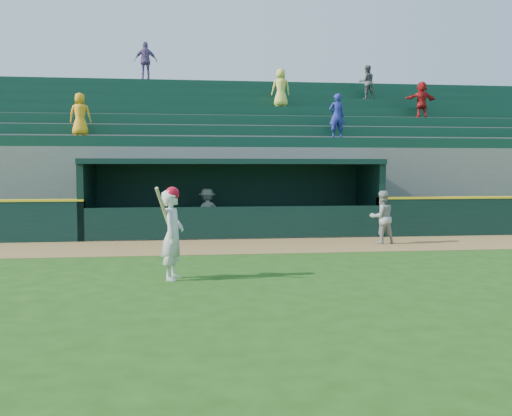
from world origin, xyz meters
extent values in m
plane|color=#1F4711|center=(0.00, 0.00, 0.00)|extent=(120.00, 120.00, 0.00)
cube|color=olive|center=(0.00, 4.90, 0.01)|extent=(40.00, 3.00, 0.01)
imported|color=#A5A5A0|center=(4.06, 4.94, 0.76)|extent=(0.83, 0.69, 1.53)
imported|color=#ACACA7|center=(-0.82, 7.89, 0.76)|extent=(1.09, 0.81, 1.51)
cube|color=#63625E|center=(0.00, 7.70, 0.02)|extent=(9.00, 2.60, 0.04)
cube|color=black|center=(-4.60, 7.70, 1.15)|extent=(0.20, 2.60, 2.30)
cube|color=black|center=(4.60, 7.70, 1.15)|extent=(0.20, 2.60, 2.30)
cube|color=black|center=(0.00, 9.00, 1.15)|extent=(9.40, 0.20, 2.30)
cube|color=black|center=(0.00, 7.70, 2.38)|extent=(9.40, 2.80, 0.16)
cube|color=black|center=(0.00, 6.48, 0.50)|extent=(9.00, 0.16, 1.00)
cube|color=brown|center=(0.00, 8.50, 0.25)|extent=(8.40, 0.45, 0.10)
cube|color=slate|center=(0.00, 9.53, 1.46)|extent=(34.00, 0.85, 2.91)
cube|color=#0F3828|center=(0.00, 9.41, 3.09)|extent=(34.00, 0.60, 0.36)
cube|color=slate|center=(0.00, 10.38, 1.68)|extent=(34.00, 0.85, 3.36)
cube|color=#0F3828|center=(0.00, 10.26, 3.54)|extent=(34.00, 0.60, 0.36)
cube|color=slate|center=(0.00, 11.22, 1.91)|extent=(34.00, 0.85, 3.81)
cube|color=#0F3828|center=(0.00, 11.11, 3.99)|extent=(34.00, 0.60, 0.36)
cube|color=slate|center=(0.00, 12.07, 2.13)|extent=(34.00, 0.85, 4.26)
cube|color=#0F3828|center=(0.00, 11.96, 4.44)|extent=(34.00, 0.60, 0.36)
cube|color=slate|center=(0.00, 12.93, 2.35)|extent=(34.00, 0.85, 4.71)
cube|color=#0F3828|center=(0.00, 12.81, 4.89)|extent=(34.00, 0.60, 0.36)
cube|color=slate|center=(0.00, 13.78, 2.58)|extent=(34.00, 0.85, 5.16)
cube|color=#0F3828|center=(0.00, 13.66, 5.34)|extent=(34.00, 0.60, 0.36)
cube|color=slate|center=(0.00, 14.62, 2.80)|extent=(34.00, 0.85, 5.61)
cube|color=#0F3828|center=(0.00, 14.51, 5.79)|extent=(34.00, 0.60, 0.36)
cube|color=slate|center=(0.00, 15.20, 2.80)|extent=(34.50, 0.30, 5.61)
imported|color=#F9A21B|center=(-5.08, 9.43, 4.00)|extent=(0.72, 0.47, 1.47)
imported|color=#B31B1D|center=(7.84, 11.12, 4.89)|extent=(1.38, 0.60, 1.44)
imported|color=navy|center=(3.92, 9.43, 4.06)|extent=(0.59, 0.41, 1.58)
imported|color=#4E4E4E|center=(6.13, 12.83, 5.79)|extent=(0.71, 0.55, 1.44)
imported|color=#E4DD50|center=(2.30, 11.97, 5.38)|extent=(0.77, 0.53, 1.52)
imported|color=#815897|center=(-3.17, 14.53, 6.79)|extent=(1.01, 0.54, 1.65)
imported|color=silver|center=(-1.79, 0.35, 0.88)|extent=(0.55, 0.72, 1.75)
sphere|color=red|center=(-1.79, 0.35, 1.68)|extent=(0.27, 0.27, 0.27)
cylinder|color=tan|center=(-1.97, 0.13, 1.45)|extent=(0.28, 0.48, 0.76)
camera|label=1|loc=(-1.55, -10.79, 2.17)|focal=40.00mm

